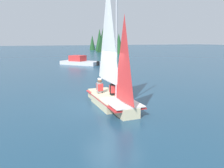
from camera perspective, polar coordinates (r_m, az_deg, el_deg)
The scene contains 6 objects.
ground_plane at distance 10.29m, azimuth -0.00°, elevation -5.65°, with size 260.00×260.00×0.00m, color navy.
sailboat_main at distance 10.09m, azimuth -0.04°, elevation -0.91°, with size 4.20×1.45×5.84m.
sailor_helm at distance 10.47m, azimuth 0.22°, elevation -1.78°, with size 0.34×0.31×1.16m.
sailor_crew at distance 10.90m, azimuth -3.24°, elevation -1.27°, with size 0.34×0.31×1.16m.
motorboat_distant at distance 28.05m, azimuth -8.50°, elevation 5.85°, with size 4.93×4.72×1.15m.
treeline_shore at distance 59.61m, azimuth -2.43°, elevation 11.21°, with size 23.11×4.38×6.28m.
Camera 1 is at (-9.06, 3.85, 3.00)m, focal length 35.00 mm.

